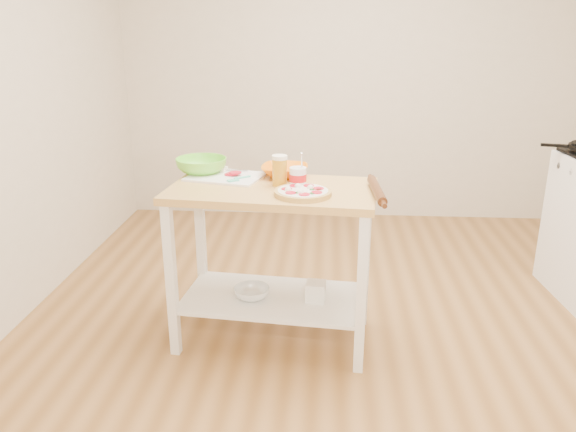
% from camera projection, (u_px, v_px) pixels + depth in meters
% --- Properties ---
extents(room_shell, '(4.04, 4.54, 2.74)m').
position_uv_depth(room_shell, '(361.00, 101.00, 2.79)').
color(room_shell, olive).
rests_on(room_shell, ground).
extents(prep_island, '(1.14, 0.70, 0.90)m').
position_uv_depth(prep_island, '(273.00, 233.00, 3.04)').
color(prep_island, tan).
rests_on(prep_island, ground).
extents(pizza, '(0.29, 0.29, 0.05)m').
position_uv_depth(pizza, '(303.00, 192.00, 2.81)').
color(pizza, tan).
rests_on(pizza, prep_island).
extents(cutting_board, '(0.46, 0.39, 0.04)m').
position_uv_depth(cutting_board, '(226.00, 176.00, 3.14)').
color(cutting_board, white).
rests_on(cutting_board, prep_island).
extents(spatula, '(0.12, 0.13, 0.01)m').
position_uv_depth(spatula, '(238.00, 179.00, 3.06)').
color(spatula, '#4FCDAB').
rests_on(spatula, cutting_board).
extents(knife, '(0.27, 0.03, 0.01)m').
position_uv_depth(knife, '(218.00, 170.00, 3.23)').
color(knife, silver).
rests_on(knife, cutting_board).
extents(orange_bowl, '(0.28, 0.28, 0.06)m').
position_uv_depth(orange_bowl, '(285.00, 171.00, 3.16)').
color(orange_bowl, orange).
rests_on(orange_bowl, prep_island).
extents(green_bowl, '(0.35, 0.35, 0.09)m').
position_uv_depth(green_bowl, '(201.00, 166.00, 3.21)').
color(green_bowl, '#70DA36').
rests_on(green_bowl, prep_island).
extents(beer_pint, '(0.08, 0.08, 0.16)m').
position_uv_depth(beer_pint, '(280.00, 170.00, 2.96)').
color(beer_pint, orange).
rests_on(beer_pint, prep_island).
extents(yogurt_tub, '(0.09, 0.09, 0.19)m').
position_uv_depth(yogurt_tub, '(298.00, 177.00, 2.94)').
color(yogurt_tub, white).
rests_on(yogurt_tub, prep_island).
extents(rolling_pin, '(0.07, 0.41, 0.05)m').
position_uv_depth(rolling_pin, '(377.00, 191.00, 2.81)').
color(rolling_pin, '#512912').
rests_on(rolling_pin, prep_island).
extents(shelf_glass_bowl, '(0.25, 0.25, 0.06)m').
position_uv_depth(shelf_glass_bowl, '(252.00, 293.00, 3.13)').
color(shelf_glass_bowl, silver).
rests_on(shelf_glass_bowl, prep_island).
extents(shelf_bin, '(0.12, 0.12, 0.11)m').
position_uv_depth(shelf_bin, '(316.00, 291.00, 3.10)').
color(shelf_bin, white).
rests_on(shelf_bin, prep_island).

